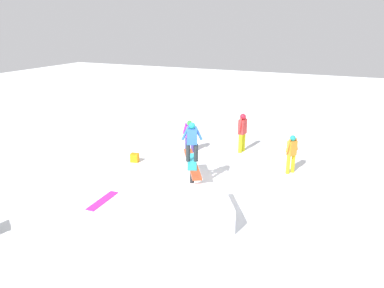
{
  "coord_description": "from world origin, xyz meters",
  "views": [
    {
      "loc": [
        -10.14,
        -4.55,
        5.16
      ],
      "look_at": [
        0.0,
        0.0,
        1.51
      ],
      "focal_mm": 35.0,
      "sensor_mm": 36.0,
      "label": 1
    }
  ],
  "objects_px": {
    "loose_snowboard_white": "(102,155)",
    "backpack_on_snow": "(135,158)",
    "bystander_orange": "(292,152)",
    "bystander_red": "(242,131)",
    "loose_snowboard_magenta": "(103,201)",
    "rail_feature": "(192,166)",
    "main_rider_on_rail": "(192,143)",
    "bystander_purple": "(190,135)"
  },
  "relations": [
    {
      "from": "main_rider_on_rail",
      "to": "bystander_purple",
      "type": "distance_m",
      "value": 3.61
    },
    {
      "from": "main_rider_on_rail",
      "to": "bystander_red",
      "type": "bearing_deg",
      "value": -30.17
    },
    {
      "from": "rail_feature",
      "to": "loose_snowboard_white",
      "type": "relative_size",
      "value": 1.7
    },
    {
      "from": "rail_feature",
      "to": "loose_snowboard_magenta",
      "type": "bearing_deg",
      "value": 102.25
    },
    {
      "from": "main_rider_on_rail",
      "to": "loose_snowboard_white",
      "type": "bearing_deg",
      "value": 49.21
    },
    {
      "from": "rail_feature",
      "to": "loose_snowboard_magenta",
      "type": "height_order",
      "value": "rail_feature"
    },
    {
      "from": "bystander_purple",
      "to": "bystander_red",
      "type": "relative_size",
      "value": 0.83
    },
    {
      "from": "bystander_purple",
      "to": "loose_snowboard_white",
      "type": "height_order",
      "value": "bystander_purple"
    },
    {
      "from": "rail_feature",
      "to": "main_rider_on_rail",
      "type": "bearing_deg",
      "value": 0.0
    },
    {
      "from": "backpack_on_snow",
      "to": "bystander_purple",
      "type": "bearing_deg",
      "value": -138.38
    },
    {
      "from": "rail_feature",
      "to": "bystander_red",
      "type": "relative_size",
      "value": 1.48
    },
    {
      "from": "rail_feature",
      "to": "loose_snowboard_white",
      "type": "xyz_separation_m",
      "value": [
        1.34,
        4.58,
        -0.76
      ]
    },
    {
      "from": "bystander_red",
      "to": "bystander_purple",
      "type": "bearing_deg",
      "value": -54.17
    },
    {
      "from": "loose_snowboard_magenta",
      "to": "backpack_on_snow",
      "type": "relative_size",
      "value": 3.88
    },
    {
      "from": "backpack_on_snow",
      "to": "bystander_orange",
      "type": "bearing_deg",
      "value": -177.49
    },
    {
      "from": "bystander_orange",
      "to": "bystander_red",
      "type": "bearing_deg",
      "value": -90.18
    },
    {
      "from": "main_rider_on_rail",
      "to": "bystander_orange",
      "type": "bearing_deg",
      "value": -70.03
    },
    {
      "from": "bystander_orange",
      "to": "backpack_on_snow",
      "type": "distance_m",
      "value": 5.85
    },
    {
      "from": "rail_feature",
      "to": "bystander_purple",
      "type": "height_order",
      "value": "bystander_purple"
    },
    {
      "from": "main_rider_on_rail",
      "to": "loose_snowboard_magenta",
      "type": "relative_size",
      "value": 1.1
    },
    {
      "from": "main_rider_on_rail",
      "to": "bystander_purple",
      "type": "relative_size",
      "value": 1.08
    },
    {
      "from": "rail_feature",
      "to": "backpack_on_snow",
      "type": "xyz_separation_m",
      "value": [
        1.27,
        2.99,
        -0.6
      ]
    },
    {
      "from": "main_rider_on_rail",
      "to": "loose_snowboard_white",
      "type": "xyz_separation_m",
      "value": [
        1.34,
        4.58,
        -1.52
      ]
    },
    {
      "from": "backpack_on_snow",
      "to": "loose_snowboard_white",
      "type": "bearing_deg",
      "value": -13.31
    },
    {
      "from": "rail_feature",
      "to": "bystander_purple",
      "type": "distance_m",
      "value": 3.52
    },
    {
      "from": "bystander_purple",
      "to": "backpack_on_snow",
      "type": "bearing_deg",
      "value": -146.41
    },
    {
      "from": "main_rider_on_rail",
      "to": "bystander_purple",
      "type": "bearing_deg",
      "value": 1.32
    },
    {
      "from": "bystander_red",
      "to": "backpack_on_snow",
      "type": "relative_size",
      "value": 4.77
    },
    {
      "from": "main_rider_on_rail",
      "to": "bystander_orange",
      "type": "distance_m",
      "value": 3.82
    },
    {
      "from": "loose_snowboard_magenta",
      "to": "loose_snowboard_white",
      "type": "bearing_deg",
      "value": -145.7
    },
    {
      "from": "bystander_orange",
      "to": "loose_snowboard_white",
      "type": "height_order",
      "value": "bystander_orange"
    },
    {
      "from": "bystander_red",
      "to": "loose_snowboard_magenta",
      "type": "distance_m",
      "value": 6.63
    },
    {
      "from": "bystander_red",
      "to": "rail_feature",
      "type": "bearing_deg",
      "value": 4.1
    },
    {
      "from": "rail_feature",
      "to": "bystander_red",
      "type": "height_order",
      "value": "bystander_red"
    },
    {
      "from": "loose_snowboard_white",
      "to": "loose_snowboard_magenta",
      "type": "distance_m",
      "value": 4.13
    },
    {
      "from": "rail_feature",
      "to": "bystander_red",
      "type": "bearing_deg",
      "value": -36.54
    },
    {
      "from": "bystander_purple",
      "to": "loose_snowboard_magenta",
      "type": "relative_size",
      "value": 1.02
    },
    {
      "from": "rail_feature",
      "to": "backpack_on_snow",
      "type": "height_order",
      "value": "rail_feature"
    },
    {
      "from": "loose_snowboard_white",
      "to": "rail_feature",
      "type": "bearing_deg",
      "value": -142.7
    },
    {
      "from": "rail_feature",
      "to": "loose_snowboard_white",
      "type": "distance_m",
      "value": 4.83
    },
    {
      "from": "bystander_orange",
      "to": "loose_snowboard_white",
      "type": "relative_size",
      "value": 0.99
    },
    {
      "from": "loose_snowboard_white",
      "to": "backpack_on_snow",
      "type": "bearing_deg",
      "value": -128.82
    }
  ]
}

